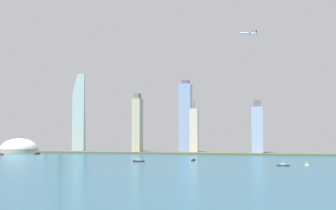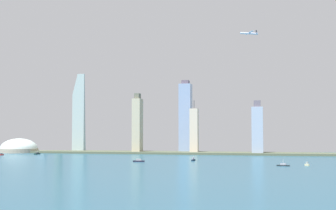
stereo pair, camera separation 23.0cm
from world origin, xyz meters
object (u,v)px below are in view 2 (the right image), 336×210
(boat_2, at_px, (193,160))
(boat_1, at_px, (37,154))
(boat_0, at_px, (0,154))
(boat_3, at_px, (283,165))
(observation_tower, at_px, (59,87))
(skyscraper_0, at_px, (194,131))
(boat_4, at_px, (139,161))
(skyscraper_5, at_px, (80,113))
(skyscraper_4, at_px, (41,142))
(airplane, at_px, (249,33))
(skyscraper_2, at_px, (137,125))
(skyscraper_6, at_px, (257,130))
(stadium_dome, at_px, (19,149))
(skyscraper_8, at_px, (186,118))
(skyscraper_3, at_px, (79,128))
(boat_5, at_px, (307,164))

(boat_2, bearing_deg, boat_1, 85.78)
(boat_0, relative_size, boat_3, 1.11)
(observation_tower, height_order, boat_0, observation_tower)
(skyscraper_0, xyz_separation_m, boat_4, (-41.81, -251.24, -42.84))
(observation_tower, height_order, boat_3, observation_tower)
(skyscraper_5, height_order, boat_2, skyscraper_5)
(skyscraper_4, height_order, boat_4, skyscraper_4)
(skyscraper_4, bearing_deg, skyscraper_5, -13.40)
(airplane, bearing_deg, skyscraper_0, -43.60)
(observation_tower, height_order, boat_1, observation_tower)
(skyscraper_2, relative_size, skyscraper_6, 1.17)
(stadium_dome, height_order, boat_3, stadium_dome)
(observation_tower, distance_m, skyscraper_5, 74.74)
(skyscraper_5, height_order, boat_1, skyscraper_5)
(boat_2, relative_size, boat_4, 0.54)
(skyscraper_6, bearing_deg, skyscraper_8, 163.00)
(skyscraper_8, bearing_deg, boat_3, -60.06)
(boat_4, bearing_deg, skyscraper_6, 43.86)
(skyscraper_0, xyz_separation_m, skyscraper_6, (122.40, -15.37, 3.00))
(skyscraper_4, bearing_deg, skyscraper_6, -7.42)
(boat_1, bearing_deg, skyscraper_3, -8.20)
(skyscraper_2, xyz_separation_m, boat_2, (146.30, -206.93, -54.70))
(boat_0, xyz_separation_m, boat_5, (533.59, -154.15, 0.56))
(skyscraper_8, relative_size, boat_3, 8.76)
(boat_5, bearing_deg, observation_tower, -166.64)
(skyscraper_4, xyz_separation_m, skyscraper_5, (100.53, -23.96, 61.69))
(boat_3, bearing_deg, boat_2, 156.40)
(boat_0, xyz_separation_m, boat_2, (374.10, -85.53, 0.55))
(skyscraper_3, xyz_separation_m, skyscraper_8, (247.62, -37.97, 21.13))
(boat_0, bearing_deg, boat_5, 62.33)
(skyscraper_6, distance_m, boat_4, 291.04)
(boat_4, bearing_deg, stadium_dome, 133.28)
(boat_2, height_order, boat_3, boat_2)
(skyscraper_2, xyz_separation_m, skyscraper_3, (-155.92, 72.34, -6.26))
(skyscraper_5, height_order, boat_0, skyscraper_5)
(skyscraper_5, bearing_deg, skyscraper_2, -11.59)
(skyscraper_4, height_order, boat_3, skyscraper_4)
(skyscraper_8, distance_m, airplane, 213.68)
(skyscraper_3, bearing_deg, observation_tower, -122.78)
(skyscraper_8, relative_size, boat_5, 23.55)
(skyscraper_3, height_order, boat_2, skyscraper_3)
(observation_tower, height_order, skyscraper_2, observation_tower)
(boat_3, xyz_separation_m, airplane, (-52.25, 251.33, 224.29))
(skyscraper_3, relative_size, airplane, 3.31)
(observation_tower, height_order, skyscraper_0, observation_tower)
(skyscraper_5, relative_size, boat_3, 9.77)
(skyscraper_0, distance_m, boat_2, 219.09)
(boat_0, distance_m, boat_5, 555.41)
(boat_1, bearing_deg, skyscraper_2, -66.48)
(boat_1, bearing_deg, observation_tower, 3.22)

